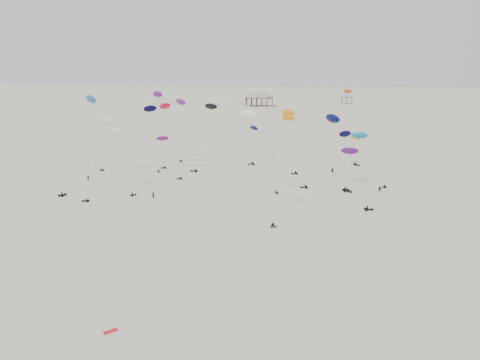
# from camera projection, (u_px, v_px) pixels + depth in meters

# --- Properties ---
(ground_plane) EXTENTS (900.00, 900.00, 0.00)m
(ground_plane) POSITION_uv_depth(u_px,v_px,m) (263.00, 136.00, 214.84)
(ground_plane) COLOR beige
(pavilion_main) EXTENTS (21.00, 13.00, 9.80)m
(pavilion_main) POSITION_uv_depth(u_px,v_px,m) (259.00, 100.00, 359.53)
(pavilion_main) COLOR brown
(pavilion_main) RESTS_ON ground
(pavilion_small) EXTENTS (9.00, 7.00, 8.00)m
(pavilion_small) POSITION_uv_depth(u_px,v_px,m) (347.00, 99.00, 382.24)
(pavilion_small) COLOR brown
(pavilion_small) RESTS_ON ground
(pier_fence) EXTENTS (80.20, 0.20, 1.50)m
(pier_fence) POSITION_uv_depth(u_px,v_px,m) (193.00, 104.00, 365.15)
(pier_fence) COLOR black
(pier_fence) RESTS_ON ground
(rig_0) EXTENTS (6.48, 4.92, 11.06)m
(rig_0) POSITION_uv_depth(u_px,v_px,m) (347.00, 139.00, 153.25)
(rig_0) COLOR black
(rig_0) RESTS_ON ground
(rig_1) EXTENTS (7.75, 14.07, 17.40)m
(rig_1) POSITION_uv_depth(u_px,v_px,m) (154.00, 154.00, 123.34)
(rig_1) COLOR black
(rig_1) RESTS_ON ground
(rig_2) EXTENTS (4.22, 12.81, 13.42)m
(rig_2) POSITION_uv_depth(u_px,v_px,m) (253.00, 138.00, 158.01)
(rig_2) COLOR black
(rig_2) RESTS_ON ground
(rig_3) EXTENTS (3.84, 7.18, 10.98)m
(rig_3) POSITION_uv_depth(u_px,v_px,m) (273.00, 163.00, 121.25)
(rig_3) COLOR black
(rig_3) RESTS_ON ground
(rig_4) EXTENTS (4.94, 4.39, 20.31)m
(rig_4) POSITION_uv_depth(u_px,v_px,m) (151.00, 118.00, 140.34)
(rig_4) COLOR black
(rig_4) RESTS_ON ground
(rig_5) EXTENTS (9.97, 12.52, 16.20)m
(rig_5) POSITION_uv_depth(u_px,v_px,m) (362.00, 147.00, 131.39)
(rig_5) COLOR black
(rig_5) RESTS_ON ground
(rig_6) EXTENTS (5.07, 12.61, 12.60)m
(rig_6) POSITION_uv_depth(u_px,v_px,m) (349.00, 159.00, 126.79)
(rig_6) COLOR black
(rig_6) RESTS_ON ground
(rig_7) EXTENTS (5.72, 3.77, 17.83)m
(rig_7) POSITION_uv_depth(u_px,v_px,m) (363.00, 163.00, 104.87)
(rig_7) COLOR black
(rig_7) RESTS_ON ground
(rig_8) EXTENTS (9.38, 15.93, 24.15)m
(rig_8) POSITION_uv_depth(u_px,v_px,m) (253.00, 124.00, 101.92)
(rig_8) COLOR black
(rig_8) RESTS_ON ground
(rig_9) EXTENTS (8.85, 13.25, 22.18)m
(rig_9) POSITION_uv_depth(u_px,v_px,m) (167.00, 118.00, 139.17)
(rig_9) COLOR black
(rig_9) RESTS_ON ground
(rig_10) EXTENTS (8.49, 17.49, 26.00)m
(rig_10) POSITION_uv_depth(u_px,v_px,m) (158.00, 105.00, 155.82)
(rig_10) COLOR black
(rig_10) RESTS_ON ground
(rig_11) EXTENTS (5.63, 13.02, 24.76)m
(rig_11) POSITION_uv_depth(u_px,v_px,m) (351.00, 119.00, 155.11)
(rig_11) COLOR black
(rig_11) RESTS_ON ground
(rig_12) EXTENTS (8.07, 16.07, 22.35)m
(rig_12) POSITION_uv_depth(u_px,v_px,m) (292.00, 130.00, 131.50)
(rig_12) COLOR black
(rig_12) RESTS_ON ground
(rig_13) EXTENTS (6.31, 17.15, 19.50)m
(rig_13) POSITION_uv_depth(u_px,v_px,m) (289.00, 125.00, 148.69)
(rig_13) COLOR black
(rig_13) RESTS_ON ground
(rig_14) EXTENTS (7.62, 7.05, 19.92)m
(rig_14) POSITION_uv_depth(u_px,v_px,m) (334.00, 128.00, 121.46)
(rig_14) COLOR black
(rig_14) RESTS_ON ground
(rig_15) EXTENTS (6.57, 17.72, 22.23)m
(rig_15) POSITION_uv_depth(u_px,v_px,m) (181.00, 107.00, 166.07)
(rig_15) COLOR black
(rig_15) RESTS_ON ground
(rig_16) EXTENTS (9.56, 12.72, 25.29)m
(rig_16) POSITION_uv_depth(u_px,v_px,m) (86.00, 114.00, 119.19)
(rig_16) COLOR black
(rig_16) RESTS_ON ground
(rig_17) EXTENTS (5.38, 13.80, 20.43)m
(rig_17) POSITION_uv_depth(u_px,v_px,m) (103.00, 131.00, 118.47)
(rig_17) COLOR black
(rig_17) RESTS_ON ground
(rig_18) EXTENTS (8.36, 6.81, 20.81)m
(rig_18) POSITION_uv_depth(u_px,v_px,m) (207.00, 123.00, 142.65)
(rig_18) COLOR black
(rig_18) RESTS_ON ground
(rig_19) EXTENTS (8.02, 5.87, 13.24)m
(rig_19) POSITION_uv_depth(u_px,v_px,m) (116.00, 136.00, 144.25)
(rig_19) COLOR black
(rig_19) RESTS_ON ground
(spectator_0) EXTENTS (0.89, 0.78, 2.04)m
(spectator_0) POSITION_uv_depth(u_px,v_px,m) (153.00, 198.00, 115.61)
(spectator_0) COLOR black
(spectator_0) RESTS_ON ground
(spectator_1) EXTENTS (1.07, 0.81, 1.93)m
(spectator_1) POSITION_uv_depth(u_px,v_px,m) (380.00, 192.00, 121.05)
(spectator_1) COLOR black
(spectator_1) RESTS_ON ground
(spectator_2) EXTENTS (1.22, 0.73, 1.97)m
(spectator_2) POSITION_uv_depth(u_px,v_px,m) (88.00, 181.00, 133.01)
(spectator_2) COLOR black
(spectator_2) RESTS_ON ground
(spectator_3) EXTENTS (0.88, 0.64, 2.31)m
(spectator_3) POSITION_uv_depth(u_px,v_px,m) (332.00, 174.00, 141.39)
(spectator_3) COLOR black
(spectator_3) RESTS_ON ground
(grounded_kite_b) EXTENTS (1.83, 1.69, 0.07)m
(grounded_kite_b) POSITION_uv_depth(u_px,v_px,m) (111.00, 332.00, 58.40)
(grounded_kite_b) COLOR red
(grounded_kite_b) RESTS_ON ground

